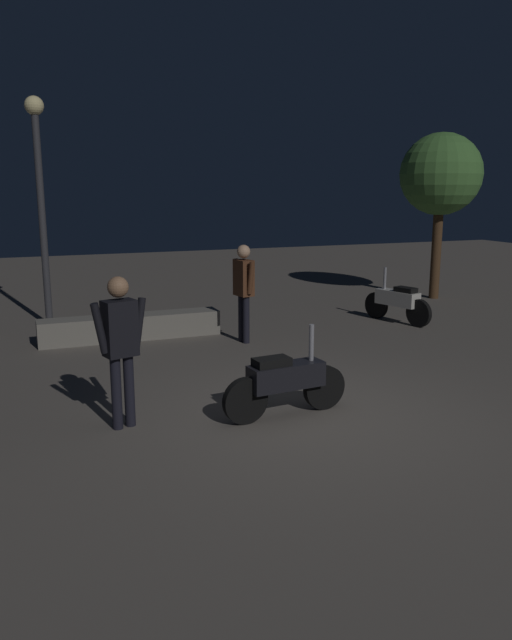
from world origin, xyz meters
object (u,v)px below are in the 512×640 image
Objects in this scene: streetlamp_near at (40,181)px; person_rider_beside at (120,338)px; motorcycle_white_parked_left at (397,302)px; person_bystander_far at (244,284)px; motorcycle_black_foreground at (286,382)px.

person_rider_beside is at bearing -85.45° from streetlamp_near.
motorcycle_white_parked_left is 3.59m from person_bystander_far.
person_rider_beside is 6.29m from streetlamp_near.
streetlamp_near is (-2.38, 6.36, 2.42)m from motorcycle_black_foreground.
motorcycle_black_foreground is 0.38× the size of streetlamp_near.
streetlamp_near is at bearing 128.91° from person_bystander_far.
streetlamp_near is at bearing 104.91° from motorcycle_black_foreground.
person_rider_beside is 1.01× the size of person_bystander_far.
person_rider_beside reaches higher than motorcycle_white_parked_left.
streetlamp_near reaches higher than person_bystander_far.
motorcycle_black_foreground is at bearing -69.52° from streetlamp_near.
motorcycle_black_foreground is at bearing 116.25° from motorcycle_white_parked_left.
motorcycle_white_parked_left is 0.92× the size of person_bystander_far.
motorcycle_white_parked_left is 7.27m from person_rider_beside.
person_rider_beside is (-6.22, -3.70, 0.63)m from motorcycle_white_parked_left.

